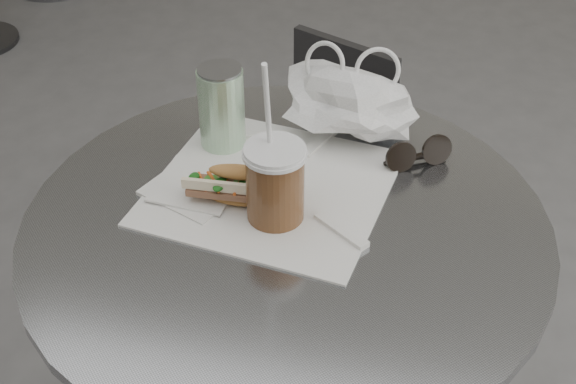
% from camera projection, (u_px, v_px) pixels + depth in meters
% --- Properties ---
extents(cafe_table, '(0.76, 0.76, 0.74)m').
position_uv_depth(cafe_table, '(286.00, 349.00, 1.32)').
color(cafe_table, slate).
rests_on(cafe_table, ground).
extents(chair_far, '(0.36, 0.38, 0.65)m').
position_uv_depth(chair_far, '(310.00, 197.00, 1.91)').
color(chair_far, '#2B2B2D').
rests_on(chair_far, ground).
extents(sandwich_paper, '(0.38, 0.36, 0.00)m').
position_uv_depth(sandwich_paper, '(271.00, 187.00, 1.21)').
color(sandwich_paper, white).
rests_on(sandwich_paper, cafe_table).
extents(banh_mi, '(0.19, 0.08, 0.06)m').
position_uv_depth(banh_mi, '(240.00, 186.00, 1.16)').
color(banh_mi, '#C38649').
rests_on(banh_mi, sandwich_paper).
extents(iced_coffee, '(0.09, 0.09, 0.26)m').
position_uv_depth(iced_coffee, '(275.00, 183.00, 1.12)').
color(iced_coffee, brown).
rests_on(iced_coffee, cafe_table).
extents(sunglasses, '(0.10, 0.08, 0.05)m').
position_uv_depth(sunglasses, '(418.00, 155.00, 1.24)').
color(sunglasses, black).
rests_on(sunglasses, cafe_table).
extents(plastic_bag, '(0.22, 0.17, 0.10)m').
position_uv_depth(plastic_bag, '(347.00, 103.00, 1.30)').
color(plastic_bag, white).
rests_on(plastic_bag, cafe_table).
extents(napkin_stack, '(0.17, 0.17, 0.01)m').
position_uv_depth(napkin_stack, '(197.00, 186.00, 1.20)').
color(napkin_stack, white).
rests_on(napkin_stack, cafe_table).
extents(drink_can, '(0.07, 0.07, 0.14)m').
position_uv_depth(drink_can, '(222.00, 108.00, 1.26)').
color(drink_can, '#60A564').
rests_on(drink_can, cafe_table).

